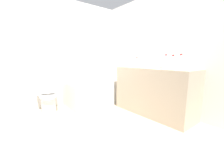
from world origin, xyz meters
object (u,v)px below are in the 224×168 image
Objects in this scene: drinking_glass_3 at (174,66)px; toilet_paper_roll at (37,113)px; sink_basin at (152,66)px; water_bottle_3 at (166,62)px; water_bottle_1 at (137,62)px; drinking_glass_1 at (165,66)px; water_bottle_2 at (173,62)px; drinking_glass_0 at (130,64)px; bathtub at (97,91)px; drinking_glass_2 at (144,65)px; water_bottle_0 at (181,62)px; toilet at (48,96)px; sink_faucet at (158,66)px.

toilet_paper_roll is at bearing 137.66° from drinking_glass_3.
water_bottle_3 is at bearing -60.91° from sink_basin.
water_bottle_1 is 2.14× the size of drinking_glass_1.
sink_basin is 0.37m from water_bottle_2.
water_bottle_2 reaches higher than drinking_glass_0.
water_bottle_1 is 2.14× the size of drinking_glass_0.
water_bottle_1 reaches higher than drinking_glass_1.
water_bottle_3 is at bearing -69.34° from bathtub.
bathtub reaches higher than drinking_glass_2.
water_bottle_1 is at bearing 92.27° from water_bottle_0.
drinking_glass_1 reaches higher than toilet.
toilet_paper_roll is at bearing 137.51° from water_bottle_0.
drinking_glass_3 is 0.83× the size of toilet_paper_roll.
water_bottle_3 reaches higher than sink_faucet.
toilet is 2.23m from sink_faucet.
sink_basin is 3.14× the size of drinking_glass_3.
drinking_glass_0 is at bearing 94.31° from water_bottle_3.
sink_basin is at bearing 119.09° from water_bottle_3.
toilet_paper_roll is (-1.86, 1.70, -0.96)m from water_bottle_0.
drinking_glass_3 is at bearing -74.72° from bathtub.
drinking_glass_2 reaches higher than sink_basin.
sink_faucet is (0.60, -1.25, 0.63)m from bathtub.
drinking_glass_3 is (-0.00, -0.17, 0.00)m from drinking_glass_1.
water_bottle_2 is at bearing -102.23° from sink_faucet.
sink_basin is 0.63m from drinking_glass_0.
water_bottle_0 is 2.70m from toilet_paper_roll.
sink_faucet is 1.68× the size of drinking_glass_0.
water_bottle_0 reaches higher than drinking_glass_3.
drinking_glass_0 is (0.00, 0.20, -0.04)m from water_bottle_1.
drinking_glass_2 is at bearing 122.32° from sink_faucet.
toilet is 6.57× the size of drinking_glass_2.
drinking_glass_1 is 0.82× the size of toilet_paper_roll.
bathtub is 5.84× the size of water_bottle_3.
water_bottle_1 reaches higher than toilet.
sink_basin is 0.43m from water_bottle_1.
water_bottle_2 reaches higher than toilet.
sink_faucet is 0.45m from water_bottle_1.
bathtub reaches higher than water_bottle_0.
water_bottle_0 is at bearing -42.49° from toilet_paper_roll.
bathtub is at bearing 106.65° from water_bottle_0.
water_bottle_1 reaches higher than sink_basin.
toilet_paper_roll is (-1.78, 1.22, -0.88)m from sink_basin.
drinking_glass_3 is (0.46, -1.67, 0.64)m from bathtub.
toilet is 2.42m from water_bottle_2.
bathtub is 1.71m from water_bottle_3.
water_bottle_3 is 0.43m from drinking_glass_2.
toilet_paper_roll is (-1.34, -0.03, -0.25)m from bathtub.
drinking_glass_3 is at bearing 48.15° from toilet.
toilet is 7.23× the size of drinking_glass_0.
water_bottle_0 is at bearing -80.21° from sink_basin.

